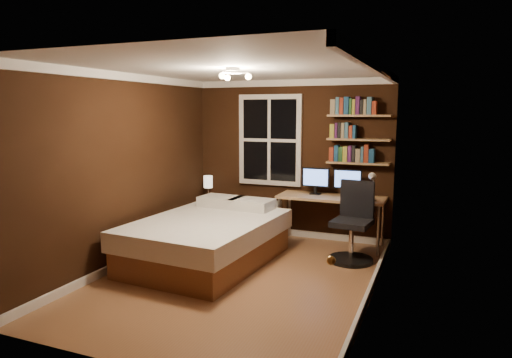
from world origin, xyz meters
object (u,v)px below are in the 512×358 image
at_px(monitor_left, 316,181).
at_px(nightstand, 209,216).
at_px(bed, 208,239).
at_px(monitor_right, 347,183).
at_px(desk_lamp, 373,186).
at_px(office_chair, 353,230).
at_px(radiator, 269,218).
at_px(desk, 331,200).
at_px(bedside_lamp, 208,189).

bearing_deg(monitor_left, nightstand, -179.04).
bearing_deg(bed, monitor_right, 47.07).
height_order(desk_lamp, office_chair, desk_lamp).
bearing_deg(desk_lamp, monitor_left, 164.32).
height_order(radiator, desk, desk).
distance_m(monitor_left, monitor_right, 0.49).
bearing_deg(bed, monitor_left, 57.52).
relative_size(radiator, desk, 0.36).
xyz_separation_m(monitor_right, desk_lamp, (0.40, -0.25, 0.02)).
height_order(desk, office_chair, office_chair).
bearing_deg(desk, monitor_right, 19.76).
distance_m(bed, desk, 1.98).
relative_size(bed, desk, 1.45).
xyz_separation_m(monitor_left, monitor_right, (0.49, 0.00, 0.00)).
xyz_separation_m(bedside_lamp, desk_lamp, (2.72, -0.22, 0.25)).
xyz_separation_m(nightstand, monitor_right, (2.32, 0.03, 0.70)).
xyz_separation_m(bed, radiator, (0.28, 1.60, -0.03)).
xyz_separation_m(desk_lamp, office_chair, (-0.18, -0.42, -0.55)).
height_order(nightstand, radiator, radiator).
relative_size(nightstand, monitor_left, 1.20).
distance_m(monitor_left, office_chair, 1.11).
relative_size(radiator, desk_lamp, 1.29).
xyz_separation_m(radiator, desk_lamp, (1.69, -0.38, 0.69)).
distance_m(radiator, desk, 1.16).
bearing_deg(bed, desk, 49.81).
distance_m(nightstand, desk, 2.15).
bearing_deg(bed, office_chair, 28.03).
relative_size(nightstand, desk, 0.32).
bearing_deg(bed, desk_lamp, 35.79).
bearing_deg(monitor_right, monitor_left, 180.00).
height_order(bedside_lamp, office_chair, office_chair).
distance_m(nightstand, office_chair, 2.62).
xyz_separation_m(bed, nightstand, (-0.75, 1.44, -0.06)).
distance_m(bedside_lamp, desk, 2.10).
height_order(nightstand, desk, desk).
height_order(nightstand, monitor_left, monitor_left).
bearing_deg(monitor_left, monitor_right, 0.00).
relative_size(desk_lamp, office_chair, 0.41).
height_order(radiator, office_chair, office_chair).
height_order(bed, monitor_left, monitor_left).
relative_size(monitor_left, desk_lamp, 0.96).
bearing_deg(desk, monitor_left, 163.36).
distance_m(radiator, office_chair, 1.71).
xyz_separation_m(monitor_left, desk_lamp, (0.89, -0.25, 0.02)).
relative_size(bed, radiator, 4.04).
xyz_separation_m(bedside_lamp, office_chair, (2.54, -0.64, -0.30)).
relative_size(radiator, monitor_right, 1.34).
height_order(nightstand, desk_lamp, desk_lamp).
bearing_deg(nightstand, monitor_left, 0.31).
bearing_deg(desk, bed, -134.25).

